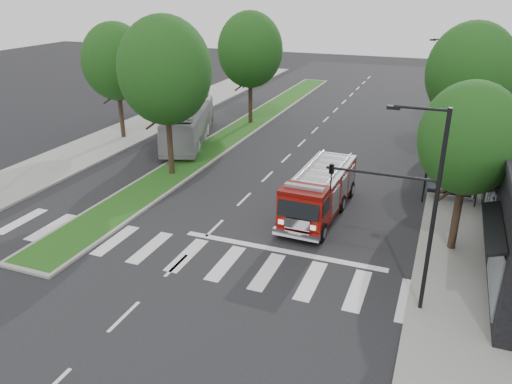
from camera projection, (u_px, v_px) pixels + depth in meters
ground at (215, 228)px, 25.91m from camera, size 140.00×140.00×0.00m
sidewalk_right at (472, 191)px, 30.31m from camera, size 5.00×80.00×0.15m
sidewalk_left at (104, 143)px, 39.32m from camera, size 5.00×80.00×0.15m
median at (242, 129)px, 43.36m from camera, size 3.00×50.00×0.15m
bus_shelter at (453, 168)px, 28.39m from camera, size 3.20×1.60×2.61m
tree_right_near at (470, 139)px, 21.66m from camera, size 4.40×4.40×8.05m
tree_right_mid at (471, 73)px, 31.59m from camera, size 5.60×5.60×9.72m
tree_right_far at (468, 62)px, 40.44m from camera, size 5.00×5.00×8.73m
tree_median_near at (165, 71)px, 30.44m from camera, size 5.80×5.80×10.16m
tree_median_far at (250, 50)px, 42.60m from camera, size 5.60×5.60×9.72m
tree_left_mid at (116, 62)px, 38.52m from camera, size 5.20×5.20×9.16m
streetlight_right_near at (410, 197)px, 17.89m from camera, size 4.08×0.22×8.00m
streetlight_right_far at (449, 87)px, 37.91m from camera, size 2.11×0.20×8.00m
fire_engine at (319, 192)px, 27.01m from camera, size 2.64×7.88×2.71m
city_bus at (189, 123)px, 39.42m from camera, size 5.90×11.12×3.03m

